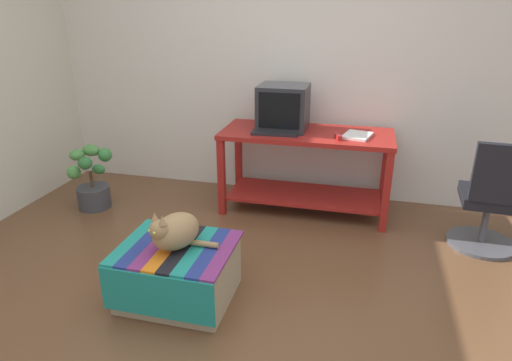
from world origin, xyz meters
name	(u,v)px	position (x,y,z in m)	size (l,w,h in m)	color
ground_plane	(230,311)	(0.00, 0.00, 0.00)	(14.00, 14.00, 0.00)	brown
back_wall	(292,60)	(0.00, 2.05, 1.30)	(8.00, 0.10, 2.60)	silver
desk	(306,157)	(0.23, 1.60, 0.51)	(1.50, 0.64, 0.75)	maroon
tv_monitor	(283,108)	(0.00, 1.65, 0.94)	(0.43, 0.40, 0.39)	#28282B
keyboard	(275,133)	(-0.03, 1.46, 0.76)	(0.40, 0.15, 0.02)	black
book	(357,135)	(0.66, 1.56, 0.76)	(0.21, 0.27, 0.02)	white
ottoman_with_blanket	(178,272)	(-0.37, 0.06, 0.19)	(0.71, 0.61, 0.38)	tan
cat	(175,231)	(-0.36, 0.05, 0.49)	(0.43, 0.39, 0.28)	#9E7A4C
potted_plant	(92,184)	(-1.70, 1.15, 0.24)	(0.35, 0.37, 0.58)	#3D3D42
office_chair	(491,203)	(1.70, 1.23, 0.39)	(0.52, 0.52, 0.89)	#4C4C51
stapler	(338,137)	(0.51, 1.44, 0.77)	(0.04, 0.11, 0.04)	#A31E1E
pen	(353,133)	(0.62, 1.63, 0.75)	(0.01, 0.01, 0.14)	#B7B7BC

